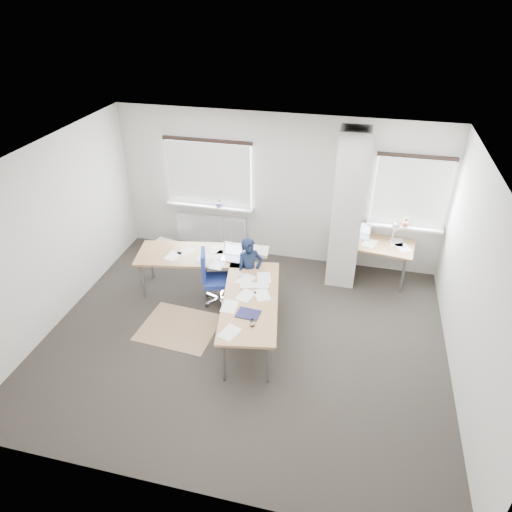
% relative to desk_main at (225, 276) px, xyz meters
% --- Properties ---
extents(ground, '(6.00, 6.00, 0.00)m').
position_rel_desk_main_xyz_m(ground, '(0.46, -0.58, -0.69)').
color(ground, '#2A2722').
rests_on(ground, ground).
extents(room_shell, '(6.04, 5.04, 2.82)m').
position_rel_desk_main_xyz_m(room_shell, '(0.64, -0.13, 1.05)').
color(room_shell, beige).
rests_on(room_shell, ground).
extents(floor_mat, '(1.24, 1.08, 0.01)m').
position_rel_desk_main_xyz_m(floor_mat, '(-0.61, -0.58, -0.69)').
color(floor_mat, '#9B7654').
rests_on(floor_mat, ground).
extents(white_crate, '(0.54, 0.43, 0.28)m').
position_rel_desk_main_xyz_m(white_crate, '(-1.66, 1.40, -0.55)').
color(white_crate, white).
rests_on(white_crate, ground).
extents(desk_main, '(2.82, 2.63, 0.96)m').
position_rel_desk_main_xyz_m(desk_main, '(0.00, 0.00, 0.00)').
color(desk_main, '#A26D45').
rests_on(desk_main, ground).
extents(desk_side, '(1.48, 0.89, 1.22)m').
position_rel_desk_main_xyz_m(desk_side, '(2.27, 1.57, -0.01)').
color(desk_side, '#A26D45').
rests_on(desk_side, ground).
extents(task_chair, '(0.57, 0.55, 1.01)m').
position_rel_desk_main_xyz_m(task_chair, '(-0.23, 0.19, -0.41)').
color(task_chair, navy).
rests_on(task_chair, ground).
extents(person, '(0.54, 0.52, 1.24)m').
position_rel_desk_main_xyz_m(person, '(0.33, 0.30, -0.07)').
color(person, '#101931').
rests_on(person, ground).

